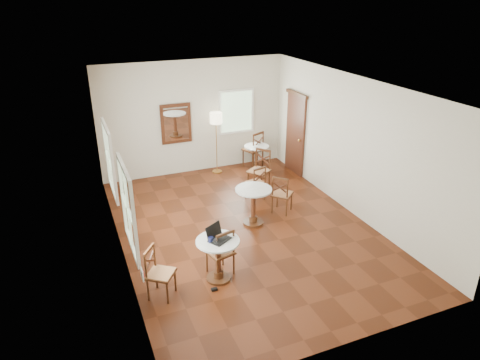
% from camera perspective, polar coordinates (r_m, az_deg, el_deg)
% --- Properties ---
extents(ground, '(7.00, 7.00, 0.00)m').
position_cam_1_polar(ground, '(9.14, 0.72, -6.45)').
color(ground, '#4F200D').
rests_on(ground, ground).
extents(room_shell, '(5.02, 7.02, 3.01)m').
position_cam_1_polar(room_shell, '(8.56, -0.31, 5.32)').
color(room_shell, beige).
rests_on(room_shell, ground).
extents(cafe_table_near, '(0.74, 0.74, 0.78)m').
position_cam_1_polar(cafe_table_near, '(7.44, -2.90, -9.87)').
color(cafe_table_near, '#482512').
rests_on(cafe_table_near, ground).
extents(cafe_table_mid, '(0.77, 0.77, 0.81)m').
position_cam_1_polar(cafe_table_mid, '(9.12, 1.78, -2.92)').
color(cafe_table_mid, '#482512').
rests_on(cafe_table_mid, ground).
extents(cafe_table_back, '(0.67, 0.67, 0.71)m').
position_cam_1_polar(cafe_table_back, '(11.88, 2.18, 3.26)').
color(cafe_table_back, '#482512').
rests_on(cafe_table_back, ground).
extents(chair_near_a, '(0.50, 0.50, 0.90)m').
position_cam_1_polar(chair_near_a, '(7.59, -2.54, -9.41)').
color(chair_near_a, '#482512').
rests_on(chair_near_a, ground).
extents(chair_near_b, '(0.57, 0.57, 0.88)m').
position_cam_1_polar(chair_near_b, '(7.21, -10.56, -11.93)').
color(chair_near_b, '#482512').
rests_on(chair_near_b, ground).
extents(chair_mid_a, '(0.47, 0.47, 0.86)m').
position_cam_1_polar(chair_mid_a, '(10.20, 2.12, -0.38)').
color(chair_mid_a, '#482512').
rests_on(chair_mid_a, ground).
extents(chair_mid_b, '(0.58, 0.58, 0.90)m').
position_cam_1_polar(chair_mid_b, '(9.65, 5.52, -1.84)').
color(chair_mid_b, '#482512').
rests_on(chair_mid_b, ground).
extents(chair_back_a, '(0.62, 0.62, 1.03)m').
position_cam_1_polar(chair_back_a, '(12.13, 1.82, 4.07)').
color(chair_back_a, '#482512').
rests_on(chair_back_a, ground).
extents(chair_back_b, '(0.65, 0.65, 1.02)m').
position_cam_1_polar(chair_back_b, '(10.71, 2.58, 1.27)').
color(chair_back_b, '#482512').
rests_on(chair_back_b, ground).
extents(floor_lamp, '(0.32, 0.32, 1.67)m').
position_cam_1_polar(floor_lamp, '(11.46, -3.17, 7.60)').
color(floor_lamp, '#BF8C3F').
rests_on(floor_lamp, ground).
extents(laptop, '(0.45, 0.43, 0.25)m').
position_cam_1_polar(laptop, '(7.28, -3.02, -7.36)').
color(laptop, black).
rests_on(laptop, cafe_table_near).
extents(mouse, '(0.10, 0.08, 0.03)m').
position_cam_1_polar(mouse, '(7.26, -2.98, -7.87)').
color(mouse, black).
rests_on(mouse, cafe_table_near).
extents(navy_mug, '(0.12, 0.08, 0.10)m').
position_cam_1_polar(navy_mug, '(7.21, -3.85, -7.82)').
color(navy_mug, black).
rests_on(navy_mug, cafe_table_near).
extents(water_glass, '(0.07, 0.07, 0.11)m').
position_cam_1_polar(water_glass, '(7.14, -3.25, -8.06)').
color(water_glass, white).
rests_on(water_glass, cafe_table_near).
extents(power_adapter, '(0.10, 0.06, 0.04)m').
position_cam_1_polar(power_adapter, '(7.46, -3.41, -14.16)').
color(power_adapter, black).
rests_on(power_adapter, ground).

